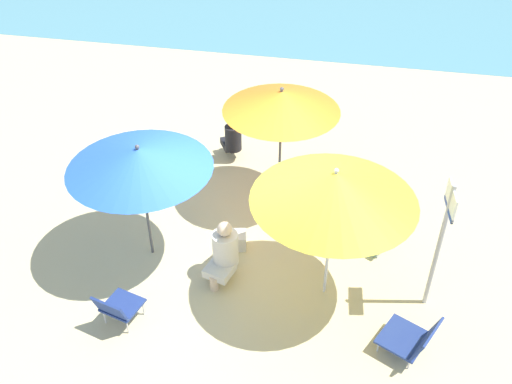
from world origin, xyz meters
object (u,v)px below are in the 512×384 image
at_px(umbrella_yellow, 335,187).
at_px(beach_chair_a, 379,226).
at_px(beach_bag, 239,240).
at_px(person_b, 232,138).
at_px(beach_chair_c, 117,307).
at_px(umbrella_blue, 139,158).
at_px(warning_sign, 443,231).
at_px(beach_chair_b, 412,338).
at_px(person_a, 224,252).
at_px(umbrella_orange, 282,101).

bearing_deg(umbrella_yellow, beach_chair_a, 60.39).
bearing_deg(beach_bag, person_b, 105.33).
distance_m(umbrella_yellow, beach_chair_c, 3.11).
relative_size(beach_chair_c, person_b, 0.68).
relative_size(umbrella_blue, beach_bag, 7.22).
relative_size(beach_chair_a, warning_sign, 0.40).
bearing_deg(umbrella_blue, umbrella_yellow, -6.13).
bearing_deg(beach_chair_a, beach_chair_c, -22.00).
bearing_deg(person_b, warning_sign, -161.41).
height_order(umbrella_yellow, person_b, umbrella_yellow).
xyz_separation_m(umbrella_yellow, warning_sign, (1.35, 0.07, -0.52)).
bearing_deg(umbrella_yellow, beach_chair_b, -35.59).
height_order(beach_chair_c, person_b, person_b).
distance_m(beach_chair_a, person_a, 2.38).
bearing_deg(warning_sign, umbrella_blue, 171.74).
height_order(beach_chair_a, person_b, person_b).
distance_m(umbrella_orange, person_b, 1.96).
distance_m(umbrella_orange, umbrella_blue, 2.34).
bearing_deg(umbrella_blue, beach_chair_a, 15.57).
height_order(umbrella_orange, person_a, umbrella_orange).
bearing_deg(umbrella_yellow, umbrella_orange, 116.11).
bearing_deg(umbrella_blue, beach_bag, 17.01).
distance_m(person_a, person_b, 2.97).
height_order(umbrella_orange, beach_chair_c, umbrella_orange).
bearing_deg(umbrella_blue, warning_sign, -2.99).
relative_size(umbrella_yellow, umbrella_blue, 1.05).
bearing_deg(person_a, beach_chair_c, -29.52).
bearing_deg(person_a, beach_bag, -170.14).
bearing_deg(umbrella_orange, beach_chair_b, -52.95).
xyz_separation_m(beach_chair_a, beach_bag, (-2.02, -0.53, -0.18)).
relative_size(beach_chair_a, person_b, 0.88).
bearing_deg(umbrella_blue, beach_chair_b, -16.36).
height_order(beach_chair_a, warning_sign, warning_sign).
bearing_deg(beach_chair_b, umbrella_yellow, -9.03).
xyz_separation_m(umbrella_orange, beach_chair_b, (2.10, -2.78, -1.52)).
bearing_deg(umbrella_blue, beach_chair_c, -87.89).
distance_m(beach_chair_a, warning_sign, 1.62).
distance_m(person_a, warning_sign, 2.87).
relative_size(umbrella_yellow, warning_sign, 1.05).
relative_size(umbrella_orange, beach_chair_a, 2.59).
relative_size(umbrella_blue, beach_chair_a, 2.50).
xyz_separation_m(umbrella_yellow, beach_bag, (-1.35, 0.65, -1.67)).
distance_m(umbrella_blue, person_a, 1.70).
xyz_separation_m(beach_chair_b, beach_chair_c, (-3.65, -0.27, 0.05)).
distance_m(umbrella_orange, warning_sign, 3.03).
distance_m(umbrella_yellow, beach_chair_a, 2.02).
bearing_deg(beach_chair_b, beach_bag, -3.93).
xyz_separation_m(umbrella_blue, beach_chair_a, (3.24, 0.90, -1.37)).
relative_size(umbrella_orange, person_b, 2.28).
bearing_deg(beach_chair_b, beach_chair_c, 30.86).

